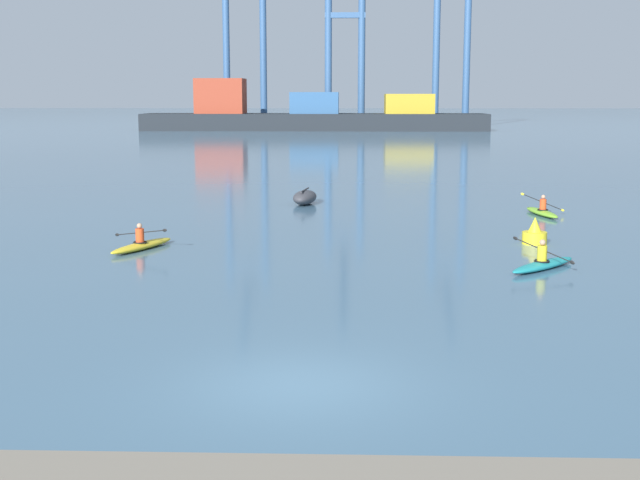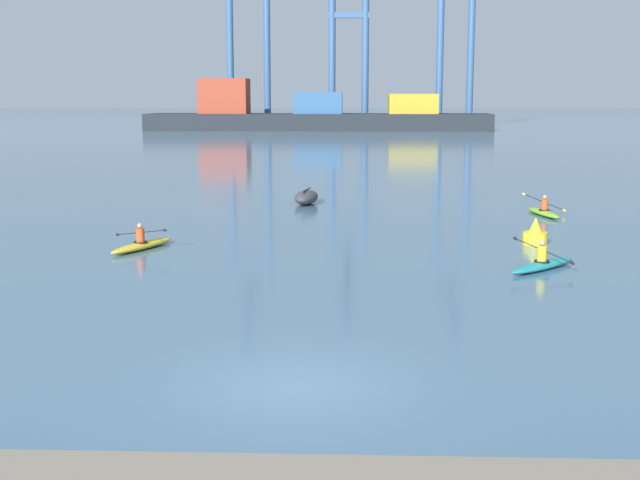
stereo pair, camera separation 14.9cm
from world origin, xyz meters
TOP-DOWN VIEW (x-y plane):
  - ground_plane at (0.00, 0.00)m, footprint 800.00×800.00m
  - container_barge at (-5.52, 123.32)m, footprint 55.50×9.15m
  - gantry_crane_west at (-17.44, 136.79)m, footprint 7.73×14.61m
  - gantry_crane_west_mid at (0.26, 130.69)m, footprint 6.86×21.37m
  - gantry_crane_east_mid at (18.66, 134.41)m, footprint 6.48×17.42m
  - capsized_dinghy at (-1.27, 27.22)m, footprint 1.46×2.73m
  - channel_buoy at (7.79, 15.79)m, footprint 0.90×0.90m
  - kayak_yellow at (-6.43, 14.19)m, footprint 2.10×3.36m
  - kayak_lime at (9.80, 23.52)m, footprint 2.14×3.45m
  - kayak_teal at (7.07, 11.14)m, footprint 2.78×2.88m

SIDE VIEW (x-z plane):
  - ground_plane at x=0.00m, z-range 0.00..0.00m
  - kayak_yellow at x=-6.43m, z-range -0.30..0.65m
  - kayak_lime at x=9.80m, z-range -0.37..0.71m
  - kayak_teal at x=7.07m, z-range -0.30..0.65m
  - capsized_dinghy at x=-1.27m, z-range -0.03..0.73m
  - channel_buoy at x=7.79m, z-range -0.14..0.86m
  - container_barge at x=-5.52m, z-range -1.72..6.58m
  - gantry_crane_west_mid at x=0.26m, z-range 0.11..31.64m
  - gantry_crane_east_mid at x=18.66m, z-range 0.98..36.24m
  - gantry_crane_west at x=-17.44m, z-range -0.42..39.00m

